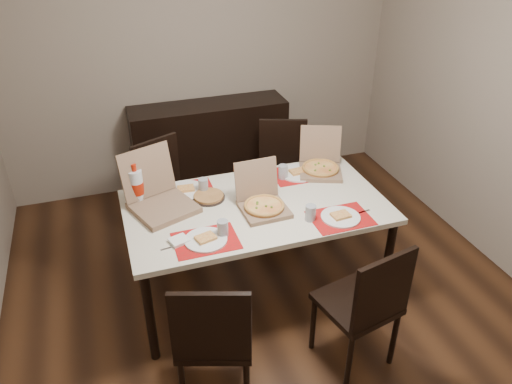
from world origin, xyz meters
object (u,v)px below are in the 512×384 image
chair_near_left (214,336)px  chair_far_right (282,169)px  soda_bottle (137,187)px  chair_near_right (366,303)px  chair_far_left (166,190)px  pizza_box_center (263,202)px  dip_bowl (266,190)px  dining_table (256,212)px  sideboard (210,147)px

chair_near_left → chair_far_right: 2.02m
chair_near_left → soda_bottle: size_ratio=3.09×
chair_near_right → chair_far_left: 1.92m
chair_far_right → chair_near_left: bearing=-121.8°
chair_near_right → pizza_box_center: bearing=114.0°
chair_far_right → dip_bowl: chair_far_right is taller
chair_near_right → dining_table: bearing=113.6°
sideboard → chair_far_right: bearing=-57.6°
pizza_box_center → dip_bowl: (0.10, 0.22, -0.04)m
chair_near_left → chair_far_right: same height
chair_far_right → pizza_box_center: size_ratio=2.64×
soda_bottle → chair_near_left: bearing=-78.1°
chair_near_left → dip_bowl: size_ratio=8.85×
pizza_box_center → dip_bowl: pizza_box_center is taller
chair_far_left → pizza_box_center: bearing=-58.3°
chair_near_left → pizza_box_center: 1.01m
chair_near_left → chair_near_right: (0.92, -0.03, 0.00)m
chair_far_left → soda_bottle: bearing=-116.8°
dip_bowl → soda_bottle: (-0.90, 0.13, 0.11)m
sideboard → pizza_box_center: (-0.03, -1.67, 0.35)m
chair_near_right → dip_bowl: 1.11m
sideboard → pizza_box_center: size_ratio=4.26×
sideboard → chair_near_right: bearing=-82.3°
chair_far_left → soda_bottle: soda_bottle is taller
sideboard → dining_table: (-0.05, -1.60, 0.23)m
pizza_box_center → sideboard: bearing=89.0°
chair_near_left → chair_far_left: 1.66m
chair_near_right → chair_near_left: bearing=177.9°
chair_far_left → chair_far_right: 1.04m
soda_bottle → sideboard: bearing=58.0°
chair_far_left → chair_near_left: bearing=-90.7°
chair_near_right → chair_far_left: size_ratio=1.00×
chair_far_right → soda_bottle: size_ratio=3.09×
soda_bottle → chair_far_left: bearing=63.2°
chair_far_left → dip_bowl: size_ratio=8.85×
dining_table → chair_far_left: size_ratio=1.94×
sideboard → chair_far_right: 0.89m
chair_near_right → pizza_box_center: (-0.37, 0.83, 0.29)m
chair_near_left → chair_near_right: size_ratio=1.00×
dining_table → pizza_box_center: 0.14m
dip_bowl → chair_near_left: bearing=-123.2°
chair_near_left → chair_far_right: size_ratio=1.00×
sideboard → pizza_box_center: pizza_box_center is taller
chair_near_left → soda_bottle: (-0.24, 1.14, 0.37)m
sideboard → pizza_box_center: 1.71m
chair_near_left → dining_table: bearing=58.3°
chair_near_left → pizza_box_center: bearing=54.9°
chair_near_right → chair_far_left: bearing=118.1°
chair_near_right → chair_far_right: size_ratio=1.00×
chair_near_left → chair_far_left: (0.02, 1.66, 0.00)m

